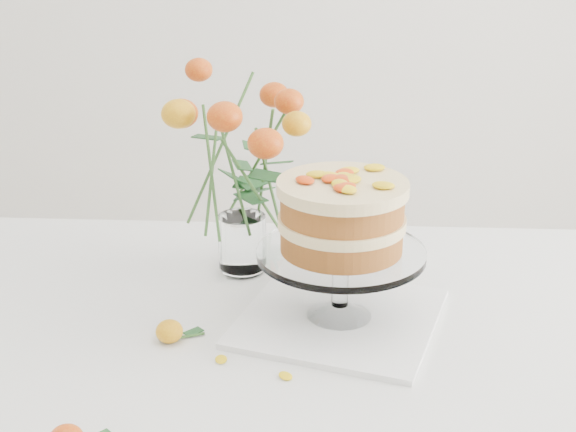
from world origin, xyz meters
name	(u,v)px	position (x,y,z in m)	size (l,w,h in m)	color
table	(303,373)	(0.00, 0.00, 0.67)	(1.43, 0.93, 0.76)	tan
napkin	(339,318)	(0.06, 0.04, 0.76)	(0.31, 0.31, 0.01)	silver
cake_stand	(342,223)	(0.06, 0.04, 0.93)	(0.27, 0.27, 0.24)	white
rose_vase	(240,137)	(-0.12, 0.22, 1.02)	(0.36, 0.36, 0.45)	white
loose_rose_near	(170,331)	(-0.21, -0.05, 0.77)	(0.07, 0.05, 0.04)	#EBAD14
stray_petal_a	(221,360)	(-0.12, -0.10, 0.76)	(0.03, 0.02, 0.00)	yellow
stray_petal_b	(286,376)	(-0.02, -0.14, 0.76)	(0.03, 0.02, 0.00)	yellow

